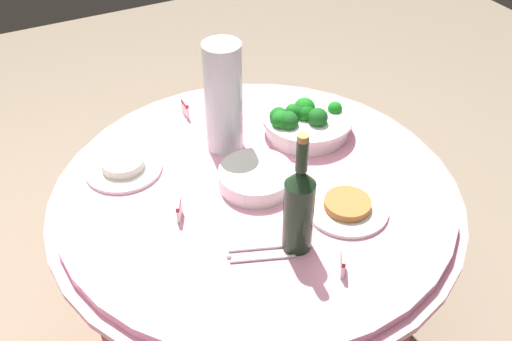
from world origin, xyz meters
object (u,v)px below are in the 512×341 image
food_plate_peanuts (347,207)px  label_placard_rear (185,107)px  broccoli_bowl (305,121)px  wine_bottle (299,207)px  label_placard_front (179,208)px  serving_tongs (259,254)px  food_plate_rice (123,166)px  label_placard_mid (343,262)px  decorative_fruit_vase (224,101)px  plate_stack (256,178)px

food_plate_peanuts → label_placard_rear: label_placard_rear is taller
broccoli_bowl → wine_bottle: (-0.41, 0.26, 0.08)m
food_plate_peanuts → label_placard_front: 0.44m
serving_tongs → label_placard_front: 0.25m
food_plate_peanuts → label_placard_front: bearing=66.1°
food_plate_rice → label_placard_mid: bearing=-150.3°
wine_bottle → label_placard_front: (0.23, 0.22, -0.10)m
wine_bottle → decorative_fruit_vase: decorative_fruit_vase is taller
plate_stack → decorative_fruit_vase: bearing=-0.4°
broccoli_bowl → wine_bottle: size_ratio=0.83×
wine_bottle → food_plate_peanuts: wine_bottle is taller
food_plate_rice → label_placard_rear: label_placard_rear is taller
food_plate_peanuts → label_placard_rear: size_ratio=4.00×
plate_stack → food_plate_rice: (0.23, 0.31, -0.01)m
food_plate_peanuts → label_placard_rear: bearing=18.7°
food_plate_rice → label_placard_mid: label_placard_mid is taller
label_placard_mid → plate_stack: bearing=5.4°
label_placard_front → label_placard_rear: same height
decorative_fruit_vase → label_placard_mid: (-0.58, -0.03, -0.13)m
broccoli_bowl → label_placard_rear: 0.39m
food_plate_peanuts → label_placard_front: label_placard_front is taller
broccoli_bowl → label_placard_front: 0.52m
plate_stack → food_plate_peanuts: size_ratio=0.95×
plate_stack → food_plate_peanuts: plate_stack is taller
plate_stack → food_plate_rice: 0.39m
food_plate_peanuts → food_plate_rice: size_ratio=1.00×
serving_tongs → food_plate_peanuts: food_plate_peanuts is taller
broccoli_bowl → wine_bottle: bearing=146.9°
broccoli_bowl → food_plate_rice: bearing=82.0°
plate_stack → food_plate_peanuts: 0.26m
food_plate_peanuts → label_placard_rear: (0.62, 0.21, 0.02)m
label_placard_mid → decorative_fruit_vase: bearing=3.3°
label_placard_mid → wine_bottle: bearing=23.4°
label_placard_mid → label_placard_front: bearing=38.0°
wine_bottle → label_placard_rear: 0.68m
plate_stack → food_plate_peanuts: (-0.20, -0.17, -0.01)m
food_plate_peanuts → label_placard_rear: 0.66m
food_plate_peanuts → label_placard_mid: size_ratio=4.00×
label_placard_rear → serving_tongs: bearing=173.7°
food_plate_peanuts → label_placard_front: size_ratio=4.00×
serving_tongs → food_plate_rice: food_plate_rice is taller
wine_bottle → serving_tongs: bearing=81.8°
decorative_fruit_vase → food_plate_peanuts: decorative_fruit_vase is taller
decorative_fruit_vase → label_placard_rear: 0.25m
decorative_fruit_vase → label_placard_rear: bearing=12.1°
label_placard_front → wine_bottle: bearing=-136.0°
broccoli_bowl → plate_stack: size_ratio=1.33×
broccoli_bowl → food_plate_rice: 0.56m
decorative_fruit_vase → serving_tongs: (-0.44, 0.12, -0.16)m
plate_stack → label_placard_rear: label_placard_rear is taller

